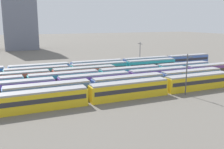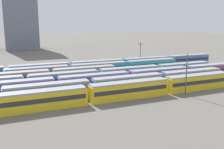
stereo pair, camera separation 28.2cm
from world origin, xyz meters
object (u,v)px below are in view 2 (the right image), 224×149
object	(u,v)px
catenary_pole_2	(186,72)
catenary_pole_1	(140,53)
train_track_0	(166,85)
train_track_2	(129,78)
train_track_1	(91,87)
train_track_3	(99,76)
train_track_4	(14,79)
train_track_5	(70,71)
train_track_6	(98,66)

from	to	relation	value
catenary_pole_2	catenary_pole_1	bearing A→B (deg)	76.17
catenary_pole_2	train_track_0	bearing A→B (deg)	140.11
train_track_2	train_track_0	bearing A→B (deg)	-67.43
train_track_1	catenary_pole_2	distance (m)	21.76
train_track_0	catenary_pole_2	world-z (taller)	catenary_pole_2
train_track_0	train_track_3	world-z (taller)	same
train_track_2	catenary_pole_1	distance (m)	29.37
train_track_2	catenary_pole_1	xyz separation A→B (m)	(16.86, 23.83, 3.15)
catenary_pole_1	train_track_0	bearing A→B (deg)	-110.12
train_track_0	train_track_4	size ratio (longest dim) A/B	2.02
train_track_0	train_track_3	bearing A→B (deg)	124.51
train_track_1	train_track_2	size ratio (longest dim) A/B	0.66
train_track_5	catenary_pole_1	bearing A→B (deg)	16.05
train_track_3	train_track_6	bearing A→B (deg)	70.92
train_track_1	train_track_2	bearing A→B (deg)	23.07
catenary_pole_1	train_track_2	bearing A→B (deg)	-125.28
train_track_1	catenary_pole_2	bearing A→B (deg)	-21.98
train_track_5	train_track_3	bearing A→B (deg)	-62.73
train_track_3	catenary_pole_2	distance (m)	23.48
train_track_0	train_track_5	world-z (taller)	same
train_track_3	train_track_5	xyz separation A→B (m)	(-5.36, 10.40, 0.00)
train_track_2	train_track_4	size ratio (longest dim) A/B	2.02
train_track_3	train_track_4	bearing A→B (deg)	166.29
train_track_0	train_track_2	size ratio (longest dim) A/B	1.00
train_track_1	catenary_pole_2	size ratio (longest dim) A/B	7.97
train_track_2	train_track_4	bearing A→B (deg)	159.44
train_track_3	catenary_pole_2	world-z (taller)	catenary_pole_2
train_track_2	train_track_3	distance (m)	8.25
catenary_pole_2	train_track_3	bearing A→B (deg)	127.46
train_track_1	train_track_3	distance (m)	11.91
train_track_0	train_track_6	distance (m)	31.65
train_track_2	train_track_4	distance (m)	29.61
train_track_0	train_track_5	bearing A→B (deg)	121.75
train_track_6	catenary_pole_2	distance (m)	35.31
train_track_1	train_track_6	bearing A→B (deg)	66.69
train_track_4	catenary_pole_2	distance (m)	42.75
train_track_1	train_track_2	distance (m)	13.27
train_track_2	catenary_pole_2	xyz separation A→B (m)	(7.73, -13.25, 3.32)
train_track_0	train_track_5	distance (m)	30.58
train_track_2	train_track_5	size ratio (longest dim) A/B	1.51
catenary_pole_1	catenary_pole_2	xyz separation A→B (m)	(-9.13, -37.08, 0.18)
train_track_6	train_track_3	bearing A→B (deg)	-109.08
train_track_6	catenary_pole_1	world-z (taller)	catenary_pole_1
train_track_4	catenary_pole_1	world-z (taller)	catenary_pole_1
train_track_0	train_track_6	bearing A→B (deg)	99.70
train_track_2	catenary_pole_2	bearing A→B (deg)	-59.73
train_track_2	train_track_6	xyz separation A→B (m)	(-1.01, 20.80, 0.00)
train_track_3	catenary_pole_1	distance (m)	29.97
train_track_1	train_track_3	world-z (taller)	same
catenary_pole_2	train_track_6	bearing A→B (deg)	104.40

